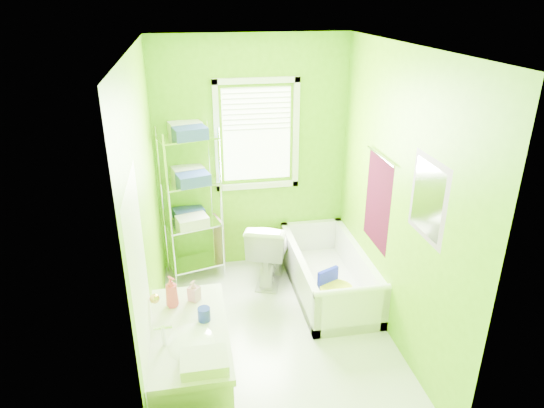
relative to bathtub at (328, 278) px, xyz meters
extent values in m
plane|color=silver|center=(-0.69, -0.64, -0.16)|extent=(2.90, 2.90, 0.00)
cube|color=#5EA608|center=(-0.69, 0.81, 1.14)|extent=(2.10, 0.04, 2.60)
cube|color=#5EA608|center=(-0.69, -2.09, 1.14)|extent=(2.10, 0.04, 2.60)
cube|color=#5EA608|center=(-1.74, -0.64, 1.14)|extent=(0.04, 2.90, 2.60)
cube|color=#5EA608|center=(0.36, -0.64, 1.14)|extent=(0.04, 2.90, 2.60)
cube|color=white|center=(-0.69, -0.64, 2.44)|extent=(2.10, 2.90, 0.04)
cube|color=white|center=(-0.64, 0.80, 1.39)|extent=(0.74, 0.01, 1.01)
cube|color=white|center=(-0.64, 0.78, 0.81)|extent=(0.92, 0.05, 0.06)
cube|color=white|center=(-0.64, 0.78, 1.97)|extent=(0.92, 0.05, 0.06)
cube|color=white|center=(-1.07, 0.78, 1.39)|extent=(0.06, 0.05, 1.22)
cube|color=white|center=(-0.21, 0.78, 1.39)|extent=(0.06, 0.05, 1.22)
cube|color=white|center=(-0.64, 0.77, 1.68)|extent=(0.72, 0.02, 0.50)
cube|color=white|center=(-1.72, -1.64, 0.84)|extent=(0.02, 0.80, 2.00)
sphere|color=gold|center=(-1.69, -1.31, 0.84)|extent=(0.07, 0.07, 0.07)
cube|color=#3D0719|center=(0.35, -0.29, 0.99)|extent=(0.02, 0.58, 0.90)
cylinder|color=silver|center=(0.33, -0.29, 1.44)|extent=(0.02, 0.62, 0.02)
cube|color=#CC5972|center=(0.35, -1.19, 1.39)|extent=(0.02, 0.54, 0.64)
cube|color=white|center=(0.34, -1.19, 1.39)|extent=(0.01, 0.44, 0.54)
cube|color=white|center=(0.00, 0.03, -0.11)|extent=(0.73, 1.56, 0.10)
cube|color=white|center=(-0.33, 0.03, 0.07)|extent=(0.07, 1.56, 0.47)
cube|color=white|center=(0.33, 0.03, 0.07)|extent=(0.07, 1.56, 0.47)
cube|color=white|center=(0.00, -0.72, 0.07)|extent=(0.73, 0.07, 0.47)
cube|color=white|center=(0.00, 0.77, 0.07)|extent=(0.73, 0.07, 0.47)
cylinder|color=white|center=(0.00, -0.72, 0.31)|extent=(0.73, 0.07, 0.07)
cylinder|color=#121DB1|center=(0.00, -0.27, -0.03)|extent=(0.36, 0.36, 0.06)
cylinder|color=yellow|center=(0.00, -0.27, 0.03)|extent=(0.33, 0.33, 0.05)
cube|color=#121DB1|center=(-0.06, -0.15, 0.09)|extent=(0.25, 0.14, 0.23)
imported|color=white|center=(-0.58, 0.36, 0.21)|extent=(0.64, 0.83, 0.75)
cube|color=silver|center=(-1.47, -1.45, 0.22)|extent=(0.53, 1.05, 0.76)
cube|color=silver|center=(-1.47, -1.45, 0.63)|extent=(0.56, 1.08, 0.05)
ellipsoid|color=white|center=(-1.45, -1.59, 0.62)|extent=(0.36, 0.47, 0.13)
cylinder|color=silver|center=(-1.63, -1.59, 0.72)|extent=(0.03, 0.03, 0.16)
cylinder|color=silver|center=(-1.63, -1.59, 0.79)|extent=(0.12, 0.02, 0.02)
imported|color=#E14254|center=(-1.58, -1.15, 0.78)|extent=(0.14, 0.14, 0.25)
imported|color=#CF86AF|center=(-1.41, -1.10, 0.74)|extent=(0.11, 0.11, 0.17)
cylinder|color=#1829A0|center=(-1.35, -1.37, 0.70)|extent=(0.09, 0.09, 0.10)
cube|color=silver|center=(-1.38, -1.84, 0.69)|extent=(0.29, 0.23, 0.07)
cylinder|color=silver|center=(-1.61, 0.35, 0.70)|extent=(0.02, 0.02, 1.73)
cylinder|color=silver|center=(-1.69, 0.68, 0.70)|extent=(0.02, 0.02, 1.73)
cylinder|color=silver|center=(-1.07, 0.49, 0.70)|extent=(0.02, 0.02, 1.73)
cylinder|color=silver|center=(-1.16, 0.82, 0.70)|extent=(0.02, 0.02, 1.73)
cube|color=silver|center=(-1.38, 0.59, 0.00)|extent=(0.65, 0.49, 0.02)
cube|color=silver|center=(-1.38, 0.59, 0.49)|extent=(0.65, 0.49, 0.02)
cube|color=silver|center=(-1.38, 0.59, 0.97)|extent=(0.65, 0.49, 0.02)
cube|color=silver|center=(-1.38, 0.59, 1.46)|extent=(0.65, 0.49, 0.02)
cube|color=#2A469A|center=(-1.35, 0.48, 1.53)|extent=(0.37, 0.29, 0.12)
cube|color=silver|center=(-1.39, 0.72, 1.53)|extent=(0.37, 0.29, 0.12)
cube|color=#2A469A|center=(-1.35, 0.48, 1.04)|extent=(0.37, 0.29, 0.12)
cube|color=silver|center=(-1.40, 0.71, 1.04)|extent=(0.37, 0.29, 0.12)
cube|color=silver|center=(-1.39, 0.49, 0.56)|extent=(0.37, 0.29, 0.12)
cube|color=#2A469A|center=(-1.42, 0.72, 0.56)|extent=(0.37, 0.29, 0.12)
cube|color=#CD8B97|center=(-1.11, 0.66, 0.23)|extent=(0.10, 0.30, 0.54)
camera|label=1|loc=(-1.39, -4.24, 2.80)|focal=32.00mm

